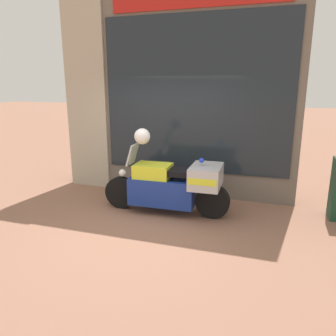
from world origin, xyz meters
The scene contains 5 objects.
ground_plane centered at (0.00, 0.00, 0.00)m, with size 60.00×60.00×0.00m, color #8E604C.
shop_building centered at (-0.40, 2.00, 2.05)m, with size 5.03×0.55×4.10m.
window_display centered at (0.41, 2.03, 0.48)m, with size 3.60×0.30×2.02m.
paramedic_motorcycle centered at (0.33, 0.73, 0.55)m, with size 2.39×0.77×1.27m.
white_helmet centered at (-0.24, 0.71, 1.42)m, with size 0.29×0.29×0.29m, color white.
Camera 1 is at (2.01, -4.71, 2.36)m, focal length 35.00 mm.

